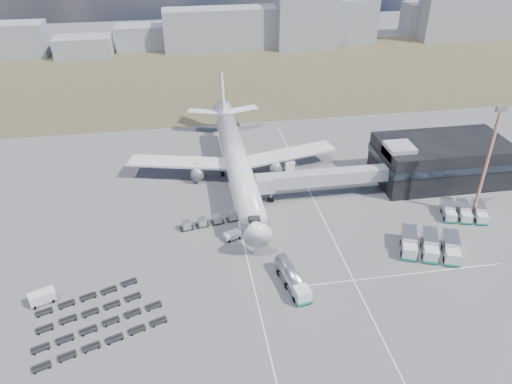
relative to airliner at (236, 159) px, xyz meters
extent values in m
plane|color=#565659|center=(0.00, -32.38, -5.29)|extent=(420.00, 420.00, 0.00)
cube|color=brown|center=(0.00, 77.62, -5.29)|extent=(420.00, 90.00, 0.01)
cube|color=silver|center=(-2.00, -27.38, -5.29)|extent=(0.25, 110.00, 0.01)
cube|color=silver|center=(16.00, -27.38, -5.29)|extent=(0.25, 110.00, 0.01)
cube|color=silver|center=(25.00, -40.38, -5.29)|extent=(40.00, 0.25, 0.01)
cube|color=black|center=(48.00, -8.38, -0.29)|extent=(30.00, 16.00, 10.00)
cube|color=#262D38|center=(48.00, -8.38, 0.91)|extent=(30.40, 16.40, 1.60)
cube|color=#939399|center=(36.00, -10.38, 4.21)|extent=(6.00, 6.00, 3.00)
cube|color=#939399|center=(18.10, -11.88, -0.19)|extent=(29.80, 3.00, 3.00)
cube|color=#939399|center=(4.70, -12.38, -0.19)|extent=(4.00, 3.60, 3.40)
cylinder|color=slate|center=(6.20, -11.88, -2.74)|extent=(0.70, 0.70, 5.10)
cylinder|color=black|center=(6.20, -11.88, -4.84)|extent=(1.40, 0.90, 1.40)
cylinder|color=silver|center=(0.00, -2.38, 0.01)|extent=(5.60, 48.00, 5.60)
cone|color=silver|center=(0.00, -28.88, 0.01)|extent=(5.60, 5.00, 5.60)
cone|color=silver|center=(0.00, 25.62, 0.81)|extent=(5.60, 8.00, 5.60)
cube|color=black|center=(0.00, -26.88, 0.81)|extent=(2.20, 2.00, 0.80)
cube|color=silver|center=(-13.00, 2.62, -1.19)|extent=(25.59, 11.38, 0.50)
cube|color=silver|center=(13.00, 2.62, -1.19)|extent=(25.59, 11.38, 0.50)
cylinder|color=slate|center=(-9.50, 0.62, -2.89)|extent=(3.00, 5.00, 3.00)
cylinder|color=slate|center=(9.50, 0.62, -2.89)|extent=(3.00, 5.00, 3.00)
cube|color=silver|center=(-5.50, 27.62, 1.21)|extent=(9.49, 5.63, 0.35)
cube|color=silver|center=(5.50, 27.62, 1.21)|extent=(9.49, 5.63, 0.35)
cube|color=silver|center=(0.00, 28.62, 6.51)|extent=(0.50, 9.06, 11.45)
cylinder|color=slate|center=(0.00, -23.38, -4.04)|extent=(0.50, 0.50, 2.50)
cylinder|color=slate|center=(-3.20, 1.62, -4.04)|extent=(0.60, 0.60, 2.50)
cylinder|color=slate|center=(3.20, 1.62, -4.04)|extent=(0.60, 0.60, 2.50)
cylinder|color=black|center=(0.00, -23.38, -4.79)|extent=(0.50, 1.20, 1.20)
cube|color=gray|center=(-74.46, 117.77, 1.51)|extent=(19.69, 12.00, 13.61)
cube|color=gray|center=(-49.34, 112.51, -1.14)|extent=(23.17, 12.00, 8.30)
cube|color=gray|center=(-16.76, 120.91, -0.23)|extent=(39.88, 12.00, 10.11)
cube|color=gray|center=(8.73, 115.25, 3.30)|extent=(49.72, 12.00, 17.19)
cube|color=gray|center=(45.50, 111.09, 7.66)|extent=(26.40, 12.00, 25.90)
cube|color=gray|center=(66.08, 117.72, 4.21)|extent=(25.05, 12.00, 19.00)
cube|color=gray|center=(106.68, 123.21, 2.22)|extent=(20.99, 12.00, 15.03)
cube|color=gray|center=(126.10, 114.39, 6.83)|extent=(51.46, 12.00, 24.24)
cube|color=silver|center=(5.47, -44.06, -3.71)|extent=(3.04, 3.04, 2.51)
cube|color=#157B64|center=(5.47, -44.06, -4.69)|extent=(3.17, 3.17, 0.55)
cylinder|color=silver|center=(4.52, -38.79, -3.22)|extent=(4.14, 8.54, 2.73)
cube|color=slate|center=(4.52, -38.79, -4.47)|extent=(4.03, 8.52, 0.38)
cylinder|color=black|center=(4.81, -40.40, -4.75)|extent=(3.01, 1.69, 1.20)
cube|color=silver|center=(-4.00, -24.38, -4.55)|extent=(3.71, 2.85, 1.48)
cube|color=silver|center=(-37.95, -37.16, -4.15)|extent=(4.68, 3.43, 2.28)
cube|color=silver|center=(12.69, 2.79, -3.61)|extent=(3.79, 6.70, 2.95)
cube|color=#157B64|center=(12.69, 2.79, -4.82)|extent=(3.91, 6.83, 0.47)
cube|color=silver|center=(28.33, -36.00, -3.80)|extent=(3.38, 3.31, 2.52)
cube|color=#157B64|center=(28.33, -36.00, -4.78)|extent=(3.53, 3.46, 0.52)
cube|color=silver|center=(29.80, -32.27, -3.34)|extent=(4.49, 5.91, 2.98)
cube|color=silver|center=(31.96, -37.43, -3.80)|extent=(3.38, 3.31, 2.52)
cube|color=#157B64|center=(31.96, -37.43, -4.78)|extent=(3.53, 3.46, 0.52)
cube|color=silver|center=(33.43, -33.70, -3.34)|extent=(4.49, 5.91, 2.98)
cube|color=silver|center=(35.58, -38.86, -3.80)|extent=(3.38, 3.31, 2.52)
cube|color=#157B64|center=(35.58, -38.86, -4.78)|extent=(3.53, 3.46, 0.52)
cube|color=silver|center=(37.05, -35.13, -3.34)|extent=(4.49, 5.91, 2.98)
cube|color=silver|center=(42.11, -25.85, -4.07)|extent=(2.64, 2.57, 2.06)
cube|color=#157B64|center=(42.11, -25.85, -4.87)|extent=(2.75, 2.69, 0.42)
cube|color=silver|center=(43.01, -22.69, -3.70)|extent=(3.34, 4.76, 2.44)
cube|color=silver|center=(45.18, -26.72, -4.07)|extent=(2.64, 2.57, 2.06)
cube|color=#157B64|center=(45.18, -26.72, -4.87)|extent=(2.75, 2.69, 0.42)
cube|color=silver|center=(46.07, -23.56, -3.70)|extent=(3.34, 4.76, 2.44)
cube|color=silver|center=(48.24, -27.59, -4.07)|extent=(2.64, 2.57, 2.06)
cube|color=#157B64|center=(48.24, -27.59, -4.87)|extent=(2.75, 2.69, 0.42)
cube|color=silver|center=(49.14, -24.43, -3.70)|extent=(3.34, 4.76, 2.44)
cube|color=black|center=(-12.93, -19.73, -4.98)|extent=(2.96, 2.13, 0.19)
cube|color=silver|center=(-12.93, -19.73, -4.10)|extent=(1.94, 1.94, 1.55)
cube|color=black|center=(-9.67, -19.11, -4.98)|extent=(2.96, 2.13, 0.19)
cube|color=silver|center=(-9.67, -19.11, -4.10)|extent=(1.94, 1.94, 1.55)
cube|color=black|center=(-6.42, -18.49, -4.98)|extent=(2.96, 2.13, 0.19)
cube|color=silver|center=(-6.42, -18.49, -4.10)|extent=(1.94, 1.94, 1.55)
cube|color=black|center=(-3.16, -17.86, -4.98)|extent=(2.96, 2.13, 0.19)
cube|color=silver|center=(-3.16, -17.86, -4.10)|extent=(1.94, 1.94, 1.55)
cube|color=black|center=(-27.11, -48.11, -4.97)|extent=(20.79, 8.87, 0.65)
cube|color=black|center=(-28.44, -44.56, -4.97)|extent=(20.79, 8.87, 0.65)
cube|color=black|center=(-29.77, -41.00, -4.97)|extent=(17.40, 7.60, 0.65)
cube|color=black|center=(-31.10, -37.45, -4.97)|extent=(17.40, 7.60, 0.65)
cylinder|color=#A8391A|center=(48.27, -24.38, 6.77)|extent=(0.68, 0.68, 24.12)
cube|color=slate|center=(48.27, -24.38, 19.12)|extent=(2.35, 0.73, 1.16)
cube|color=#565659|center=(48.27, -24.38, -5.15)|extent=(1.93, 1.93, 0.29)
camera|label=1|loc=(-12.47, -104.93, 54.91)|focal=35.00mm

